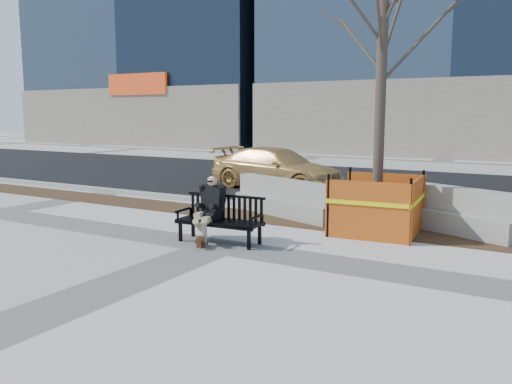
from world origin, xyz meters
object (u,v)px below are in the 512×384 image
bench (220,243)px  jersey_barrier_right (439,230)px  tree_fence (376,233)px  sedan (277,189)px  jersey_barrier_left (285,216)px  seated_man (211,241)px

bench → jersey_barrier_right: 4.41m
tree_fence → jersey_barrier_right: bearing=41.8°
sedan → jersey_barrier_left: (2.16, -3.68, 0.00)m
tree_fence → jersey_barrier_left: 2.40m
jersey_barrier_left → jersey_barrier_right: size_ratio=0.93×
bench → jersey_barrier_left: bearing=89.1°
tree_fence → bench: bearing=-134.9°
bench → jersey_barrier_right: size_ratio=0.51×
seated_man → jersey_barrier_left: seated_man is taller
jersey_barrier_right → bench: bearing=-112.6°
jersey_barrier_left → jersey_barrier_right: bearing=25.1°
bench → jersey_barrier_left: 2.83m
seated_man → sedan: (-2.09, 6.48, 0.00)m
jersey_barrier_left → bench: bearing=-66.1°
seated_man → sedan: sedan is taller
sedan → seated_man: bearing=-155.4°
seated_man → sedan: bearing=104.0°
tree_fence → sedan: (-4.47, 4.34, 0.00)m
tree_fence → jersey_barrier_left: (-2.31, 0.66, 0.00)m
jersey_barrier_left → sedan: bearing=141.3°
bench → jersey_barrier_left: (-0.15, 2.83, 0.00)m
tree_fence → sedan: bearing=135.8°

